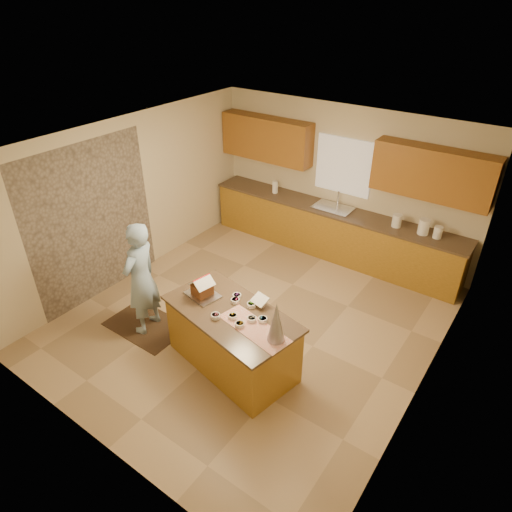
# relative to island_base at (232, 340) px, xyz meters

# --- Properties ---
(floor) EXTENTS (5.50, 5.50, 0.00)m
(floor) POSITION_rel_island_base_xyz_m (-0.31, 0.92, -0.42)
(floor) COLOR tan
(floor) RESTS_ON ground
(ceiling) EXTENTS (5.50, 5.50, 0.00)m
(ceiling) POSITION_rel_island_base_xyz_m (-0.31, 0.92, 2.28)
(ceiling) COLOR silver
(ceiling) RESTS_ON floor
(wall_back) EXTENTS (5.50, 5.50, 0.00)m
(wall_back) POSITION_rel_island_base_xyz_m (-0.31, 3.67, 0.93)
(wall_back) COLOR beige
(wall_back) RESTS_ON floor
(wall_front) EXTENTS (5.50, 5.50, 0.00)m
(wall_front) POSITION_rel_island_base_xyz_m (-0.31, -1.83, 0.93)
(wall_front) COLOR beige
(wall_front) RESTS_ON floor
(wall_left) EXTENTS (5.50, 5.50, 0.00)m
(wall_left) POSITION_rel_island_base_xyz_m (-2.81, 0.92, 0.93)
(wall_left) COLOR beige
(wall_left) RESTS_ON floor
(wall_right) EXTENTS (5.50, 5.50, 0.00)m
(wall_right) POSITION_rel_island_base_xyz_m (2.19, 0.92, 0.93)
(wall_right) COLOR beige
(wall_right) RESTS_ON floor
(stone_accent) EXTENTS (0.00, 2.50, 2.50)m
(stone_accent) POSITION_rel_island_base_xyz_m (-2.79, 0.12, 0.83)
(stone_accent) COLOR gray
(stone_accent) RESTS_ON wall_left
(window_curtain) EXTENTS (1.05, 0.03, 1.00)m
(window_curtain) POSITION_rel_island_base_xyz_m (-0.31, 3.64, 1.23)
(window_curtain) COLOR white
(window_curtain) RESTS_ON wall_back
(back_counter_base) EXTENTS (4.80, 0.60, 0.88)m
(back_counter_base) POSITION_rel_island_base_xyz_m (-0.31, 3.37, 0.02)
(back_counter_base) COLOR #A36F21
(back_counter_base) RESTS_ON floor
(back_counter_top) EXTENTS (4.85, 0.63, 0.04)m
(back_counter_top) POSITION_rel_island_base_xyz_m (-0.31, 3.37, 0.48)
(back_counter_top) COLOR brown
(back_counter_top) RESTS_ON back_counter_base
(upper_cabinet_left) EXTENTS (1.85, 0.35, 0.80)m
(upper_cabinet_left) POSITION_rel_island_base_xyz_m (-1.86, 3.49, 1.48)
(upper_cabinet_left) COLOR #9F7222
(upper_cabinet_left) RESTS_ON wall_back
(upper_cabinet_right) EXTENTS (1.85, 0.35, 0.80)m
(upper_cabinet_right) POSITION_rel_island_base_xyz_m (1.24, 3.49, 1.48)
(upper_cabinet_right) COLOR #9F7222
(upper_cabinet_right) RESTS_ON wall_back
(sink) EXTENTS (0.70, 0.45, 0.12)m
(sink) POSITION_rel_island_base_xyz_m (-0.31, 3.37, 0.47)
(sink) COLOR silver
(sink) RESTS_ON back_counter_top
(faucet) EXTENTS (0.03, 0.03, 0.28)m
(faucet) POSITION_rel_island_base_xyz_m (-0.31, 3.55, 0.64)
(faucet) COLOR silver
(faucet) RESTS_ON back_counter_top
(island_base) EXTENTS (1.85, 1.18, 0.84)m
(island_base) POSITION_rel_island_base_xyz_m (0.00, 0.00, 0.00)
(island_base) COLOR #A36F21
(island_base) RESTS_ON floor
(island_top) EXTENTS (1.94, 1.27, 0.04)m
(island_top) POSITION_rel_island_base_xyz_m (-0.00, -0.00, 0.44)
(island_top) COLOR brown
(island_top) RESTS_ON island_base
(table_runner) EXTENTS (1.00, 0.52, 0.01)m
(table_runner) POSITION_rel_island_base_xyz_m (0.42, -0.08, 0.46)
(table_runner) COLOR #BA2A0D
(table_runner) RESTS_ON island_top
(baking_tray) EXTENTS (0.49, 0.40, 0.02)m
(baking_tray) POSITION_rel_island_base_xyz_m (-0.52, 0.06, 0.47)
(baking_tray) COLOR silver
(baking_tray) RESTS_ON island_top
(cookbook) EXTENTS (0.24, 0.20, 0.09)m
(cookbook) POSITION_rel_island_base_xyz_m (0.21, 0.33, 0.54)
(cookbook) COLOR white
(cookbook) RESTS_ON island_top
(tinsel_tree) EXTENTS (0.25, 0.25, 0.52)m
(tinsel_tree) POSITION_rel_island_base_xyz_m (0.74, -0.10, 0.72)
(tinsel_tree) COLOR silver
(tinsel_tree) RESTS_ON island_top
(rug) EXTENTS (1.16, 0.76, 0.01)m
(rug) POSITION_rel_island_base_xyz_m (-1.54, -0.15, -0.41)
(rug) COLOR black
(rug) RESTS_ON floor
(boy) EXTENTS (0.52, 0.69, 1.72)m
(boy) POSITION_rel_island_base_xyz_m (-1.49, -0.15, 0.45)
(boy) COLOR #90AFCD
(boy) RESTS_ON rug
(canister_a) EXTENTS (0.16, 0.16, 0.22)m
(canister_a) POSITION_rel_island_base_xyz_m (0.86, 3.37, 0.61)
(canister_a) COLOR white
(canister_a) RESTS_ON back_counter_top
(canister_b) EXTENTS (0.18, 0.18, 0.26)m
(canister_b) POSITION_rel_island_base_xyz_m (1.31, 3.37, 0.63)
(canister_b) COLOR white
(canister_b) RESTS_ON back_counter_top
(canister_c) EXTENTS (0.14, 0.14, 0.20)m
(canister_c) POSITION_rel_island_base_xyz_m (1.54, 3.37, 0.60)
(canister_c) COLOR white
(canister_c) RESTS_ON back_counter_top
(paper_towel) EXTENTS (0.11, 0.11, 0.24)m
(paper_towel) POSITION_rel_island_base_xyz_m (-1.57, 3.37, 0.62)
(paper_towel) COLOR white
(paper_towel) RESTS_ON back_counter_top
(gingerbread_house) EXTENTS (0.31, 0.31, 0.27)m
(gingerbread_house) POSITION_rel_island_base_xyz_m (-0.52, 0.06, 0.58)
(gingerbread_house) COLOR brown
(gingerbread_house) RESTS_ON baking_tray
(candy_bowls) EXTENTS (0.66, 0.59, 0.05)m
(candy_bowls) POSITION_rel_island_base_xyz_m (0.12, 0.05, 0.48)
(candy_bowls) COLOR white
(candy_bowls) RESTS_ON island_top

